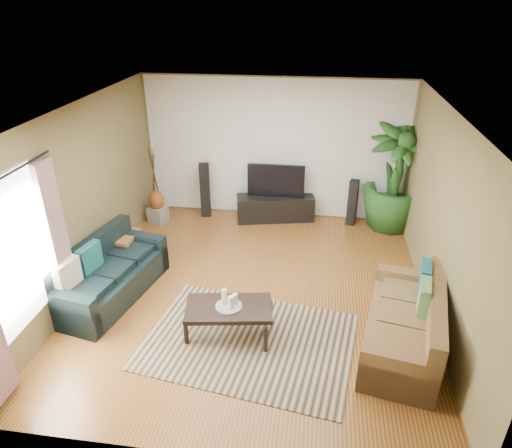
% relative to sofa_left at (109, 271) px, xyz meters
% --- Properties ---
extents(floor, '(5.50, 5.50, 0.00)m').
position_rel_sofa_left_xyz_m(floor, '(2.06, 0.37, -0.42)').
color(floor, brown).
rests_on(floor, ground).
extents(ceiling, '(5.50, 5.50, 0.00)m').
position_rel_sofa_left_xyz_m(ceiling, '(2.06, 0.37, 2.28)').
color(ceiling, white).
rests_on(ceiling, ground).
extents(wall_back, '(5.00, 0.00, 5.00)m').
position_rel_sofa_left_xyz_m(wall_back, '(2.06, 3.12, 0.93)').
color(wall_back, brown).
rests_on(wall_back, ground).
extents(wall_front, '(5.00, 0.00, 5.00)m').
position_rel_sofa_left_xyz_m(wall_front, '(2.06, -2.38, 0.93)').
color(wall_front, brown).
rests_on(wall_front, ground).
extents(wall_left, '(0.00, 5.50, 5.50)m').
position_rel_sofa_left_xyz_m(wall_left, '(-0.44, 0.37, 0.92)').
color(wall_left, brown).
rests_on(wall_left, ground).
extents(wall_right, '(0.00, 5.50, 5.50)m').
position_rel_sofa_left_xyz_m(wall_right, '(4.56, 0.37, 0.92)').
color(wall_right, brown).
rests_on(wall_right, ground).
extents(backwall_panel, '(4.90, 0.00, 4.90)m').
position_rel_sofa_left_xyz_m(backwall_panel, '(2.06, 3.11, 0.93)').
color(backwall_panel, white).
rests_on(backwall_panel, ground).
extents(window_pane, '(0.00, 1.80, 1.80)m').
position_rel_sofa_left_xyz_m(window_pane, '(-0.42, -1.23, 0.97)').
color(window_pane, white).
rests_on(window_pane, ground).
extents(curtain_far, '(0.08, 0.35, 2.20)m').
position_rel_sofa_left_xyz_m(curtain_far, '(-0.37, -0.48, 0.72)').
color(curtain_far, gray).
rests_on(curtain_far, ground).
extents(sofa_left, '(1.19, 2.03, 0.85)m').
position_rel_sofa_left_xyz_m(sofa_left, '(0.00, 0.00, 0.00)').
color(sofa_left, black).
rests_on(sofa_left, floor).
extents(sofa_right, '(1.21, 2.02, 0.85)m').
position_rel_sofa_left_xyz_m(sofa_right, '(4.06, -0.52, 0.00)').
color(sofa_right, brown).
rests_on(sofa_right, floor).
extents(area_rug, '(2.87, 2.23, 0.01)m').
position_rel_sofa_left_xyz_m(area_rug, '(2.15, -0.70, -0.42)').
color(area_rug, tan).
rests_on(area_rug, floor).
extents(coffee_table, '(1.18, 0.76, 0.45)m').
position_rel_sofa_left_xyz_m(coffee_table, '(1.87, -0.60, -0.20)').
color(coffee_table, black).
rests_on(coffee_table, floor).
extents(candle_tray, '(0.34, 0.34, 0.01)m').
position_rel_sofa_left_xyz_m(candle_tray, '(1.87, -0.60, 0.03)').
color(candle_tray, '#979792').
rests_on(candle_tray, coffee_table).
extents(candle_tall, '(0.07, 0.07, 0.22)m').
position_rel_sofa_left_xyz_m(candle_tall, '(1.81, -0.57, 0.15)').
color(candle_tall, beige).
rests_on(candle_tall, candle_tray).
extents(candle_mid, '(0.07, 0.07, 0.17)m').
position_rel_sofa_left_xyz_m(candle_mid, '(1.91, -0.64, 0.12)').
color(candle_mid, white).
rests_on(candle_mid, candle_tray).
extents(candle_short, '(0.07, 0.07, 0.14)m').
position_rel_sofa_left_xyz_m(candle_short, '(1.94, -0.54, 0.11)').
color(candle_short, silver).
rests_on(candle_short, candle_tray).
extents(tv_stand, '(1.54, 0.75, 0.49)m').
position_rel_sofa_left_xyz_m(tv_stand, '(2.12, 2.87, -0.18)').
color(tv_stand, black).
rests_on(tv_stand, floor).
extents(television, '(1.09, 0.06, 0.64)m').
position_rel_sofa_left_xyz_m(television, '(2.12, 2.87, 0.39)').
color(television, black).
rests_on(television, tv_stand).
extents(speaker_left, '(0.24, 0.25, 1.08)m').
position_rel_sofa_left_xyz_m(speaker_left, '(0.72, 2.87, 0.11)').
color(speaker_left, black).
rests_on(speaker_left, floor).
extents(speaker_right, '(0.20, 0.21, 0.90)m').
position_rel_sofa_left_xyz_m(speaker_right, '(3.59, 2.87, 0.03)').
color(speaker_right, black).
rests_on(speaker_right, floor).
extents(potted_plant, '(1.20, 1.20, 2.01)m').
position_rel_sofa_left_xyz_m(potted_plant, '(4.31, 2.87, 0.58)').
color(potted_plant, '#1D4A18').
rests_on(potted_plant, floor).
extents(plant_pot, '(0.37, 0.37, 0.29)m').
position_rel_sofa_left_xyz_m(plant_pot, '(4.31, 2.87, -0.28)').
color(plant_pot, black).
rests_on(plant_pot, floor).
extents(pedestal, '(0.39, 0.39, 0.31)m').
position_rel_sofa_left_xyz_m(pedestal, '(-0.13, 2.45, -0.27)').
color(pedestal, gray).
rests_on(pedestal, floor).
extents(vase, '(0.28, 0.28, 0.39)m').
position_rel_sofa_left_xyz_m(vase, '(-0.13, 2.45, 0.02)').
color(vase, brown).
rests_on(vase, pedestal).
extents(side_table, '(0.62, 0.62, 0.59)m').
position_rel_sofa_left_xyz_m(side_table, '(-0.19, 0.81, -0.13)').
color(side_table, brown).
rests_on(side_table, floor).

